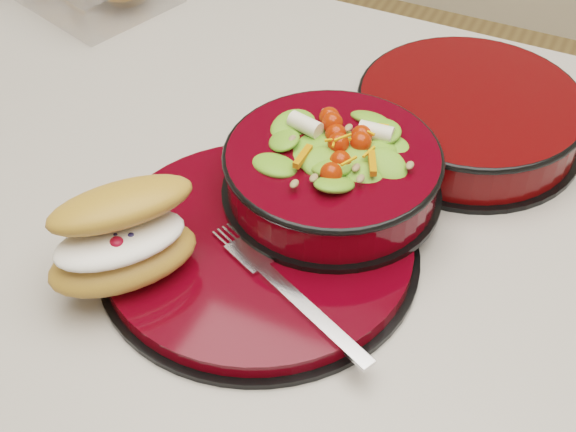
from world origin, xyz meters
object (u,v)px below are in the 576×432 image
at_px(croissant, 124,237).
at_px(fork, 292,295).
at_px(extra_bowl, 469,115).
at_px(island_counter, 257,415).
at_px(salad_bowl, 332,166).
at_px(dinner_plate, 259,248).

xyz_separation_m(croissant, fork, (0.14, 0.03, -0.04)).
bearing_deg(extra_bowl, island_counter, -139.54).
bearing_deg(salad_bowl, dinner_plate, -111.58).
bearing_deg(island_counter, dinner_plate, -56.12).
height_order(salad_bowl, extra_bowl, salad_bowl).
distance_m(dinner_plate, extra_bowl, 0.28).
distance_m(salad_bowl, extra_bowl, 0.19).
height_order(salad_bowl, croissant, salad_bowl).
relative_size(dinner_plate, fork, 1.77).
height_order(island_counter, croissant, croissant).
relative_size(island_counter, fork, 7.45).
distance_m(salad_bowl, croissant, 0.20).
relative_size(island_counter, croissant, 7.79).
bearing_deg(dinner_plate, extra_bowl, 64.40).
bearing_deg(island_counter, salad_bowl, -4.91).
relative_size(dinner_plate, extra_bowl, 1.21).
distance_m(dinner_plate, salad_bowl, 0.10).
xyz_separation_m(fork, extra_bowl, (0.06, 0.30, 0.01)).
distance_m(island_counter, fork, 0.50).
distance_m(island_counter, dinner_plate, 0.47).
height_order(dinner_plate, salad_bowl, salad_bowl).
distance_m(island_counter, croissant, 0.53).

